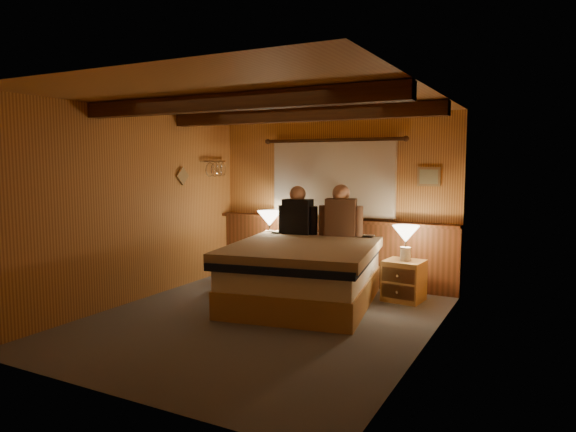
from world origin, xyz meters
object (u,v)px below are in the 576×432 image
Objects in this scene: nightstand_left at (268,262)px; lamp_right at (406,236)px; nightstand_right at (404,281)px; person_left at (298,214)px; bed at (305,272)px; person_right at (341,215)px; lamp_left at (269,220)px; duffel_bag at (243,279)px.

nightstand_left is 2.13m from lamp_right.
person_left reaches higher than nightstand_right.
lamp_right reaches higher than nightstand_left.
person_left is (-1.53, 0.07, 0.76)m from nightstand_right.
person_right is at bearing 69.63° from bed.
lamp_left reaches higher than nightstand_left.
nightstand_left is 2.06m from nightstand_right.
lamp_left reaches higher than nightstand_right.
bed is 1.26m from nightstand_right.
duffel_bag is at bearing -166.01° from lamp_right.
person_left is at bearing 178.08° from lamp_right.
bed is at bearing -114.21° from person_right.
bed is 1.35m from lamp_left.
person_right is (-0.93, 0.17, 0.77)m from nightstand_right.
person_left is (-1.54, 0.05, 0.20)m from lamp_right.
person_left reaches higher than nightstand_left.
duffel_bag is (-0.04, -0.67, -0.74)m from lamp_left.
person_right is 1.60m from duffel_bag.
lamp_right is at bearing -23.15° from person_right.
duffel_bag is at bearing -93.48° from lamp_left.
lamp_right reaches higher than nightstand_right.
person_right is (0.60, 0.10, 0.01)m from person_left.
duffel_bag is (-1.00, 0.14, -0.24)m from bed.
bed is at bearing -61.99° from person_left.
nightstand_left is 1.30× the size of lamp_right.
lamp_left is 0.63× the size of person_right.
nightstand_left is 1.04× the size of duffel_bag.
lamp_right is 0.63× the size of person_left.
lamp_right is at bearing 21.32° from bed.
lamp_left is at bearing 164.63° from person_left.
nightstand_left is at bearing 166.92° from person_left.
nightstand_left is (-0.98, 0.79, -0.10)m from bed.
person_left is 1.17m from duffel_bag.
lamp_left is at bearing 130.09° from bed.
nightstand_left reaches higher than duffel_bag.
nightstand_right is 1.22m from person_right.
bed is 3.34× the size of person_right.
nightstand_right is at bearing -4.54° from lamp_left.
nightstand_right is at bearing -24.05° from person_right.
bed is 4.75× the size of nightstand_right.
nightstand_left is at bearing 131.20° from bed.
duffel_bag is (-2.08, -0.51, -0.10)m from nightstand_right.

